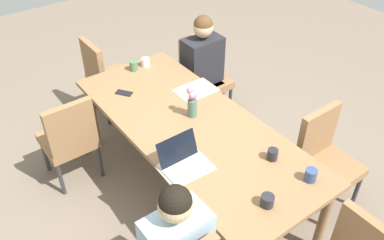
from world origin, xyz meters
The scene contains 17 objects.
ground_plane centered at (0.00, 0.00, 0.00)m, with size 10.00×10.00×0.00m, color #756656.
dining_table centered at (0.00, 0.00, 0.69)m, with size 2.34×0.98×0.76m.
chair_near_left_near centered at (0.93, -0.83, 0.50)m, with size 0.44×0.44×0.90m.
person_near_left_near centered at (0.85, -0.77, 0.53)m, with size 0.36×0.40×1.19m.
chair_near_left_far centered at (-0.72, -0.83, 0.50)m, with size 0.44×0.44×0.90m.
chair_head_right_right_mid centered at (1.51, 0.04, 0.50)m, with size 0.44×0.44×0.90m.
chair_far_right_far centered at (0.77, 0.77, 0.50)m, with size 0.44×0.44×0.90m.
flower_vase centered at (0.10, -0.08, 0.89)m, with size 0.10×0.09×0.27m.
placemat_near_left_near centered at (0.38, -0.33, 0.76)m, with size 0.36×0.26×0.00m, color beige.
placemat_far_left_mid centered at (-0.37, 0.33, 0.76)m, with size 0.36×0.26×0.00m, color beige.
laptop_far_left_mid centered at (-0.32, 0.33, 0.80)m, with size 0.22×0.32×0.21m.
coffee_mug_near_left centered at (-0.67, -0.23, 0.80)m, with size 0.08×0.08×0.09m, color #232328.
coffee_mug_near_right centered at (1.02, -0.06, 0.81)m, with size 0.08×0.08×0.10m, color #47704C.
coffee_mug_centre_left centered at (-0.97, -0.29, 0.80)m, with size 0.08×0.08×0.09m, color #33477A.
coffee_mug_centre_right centered at (1.03, -0.19, 0.80)m, with size 0.08×0.08×0.08m, color white.
coffee_mug_far_left centered at (-0.95, 0.11, 0.80)m, with size 0.09×0.09×0.08m, color #232328.
phone_black centered at (0.73, 0.22, 0.76)m, with size 0.15×0.07×0.01m, color black.
Camera 1 is at (-2.06, 1.53, 2.80)m, focal length 38.13 mm.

